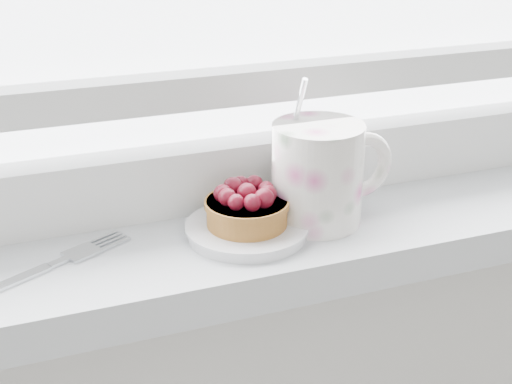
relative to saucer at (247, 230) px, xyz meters
name	(u,v)px	position (x,y,z in m)	size (l,w,h in m)	color
saucer	(247,230)	(0.00, 0.00, 0.00)	(0.12, 0.12, 0.01)	silver
raspberry_tart	(247,206)	(0.00, 0.00, 0.03)	(0.08, 0.08, 0.04)	brown
floral_mug	(320,171)	(0.08, 0.01, 0.05)	(0.14, 0.10, 0.15)	silver
fork	(32,274)	(-0.21, -0.01, 0.00)	(0.19, 0.11, 0.00)	silver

